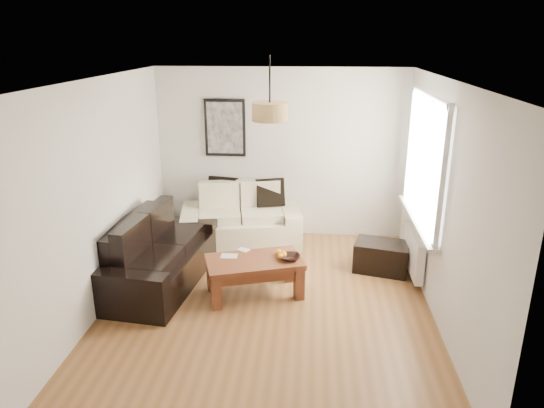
# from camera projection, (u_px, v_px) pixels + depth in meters

# --- Properties ---
(floor) EXTENTS (4.50, 4.50, 0.00)m
(floor) POSITION_uv_depth(u_px,v_px,m) (268.00, 303.00, 5.90)
(floor) COLOR brown
(floor) RESTS_ON ground
(ceiling) EXTENTS (3.80, 4.50, 0.00)m
(ceiling) POSITION_uv_depth(u_px,v_px,m) (267.00, 80.00, 5.06)
(ceiling) COLOR white
(ceiling) RESTS_ON floor
(wall_back) EXTENTS (3.80, 0.04, 2.60)m
(wall_back) POSITION_uv_depth(u_px,v_px,m) (281.00, 154.00, 7.60)
(wall_back) COLOR silver
(wall_back) RESTS_ON floor
(wall_front) EXTENTS (3.80, 0.04, 2.60)m
(wall_front) POSITION_uv_depth(u_px,v_px,m) (237.00, 304.00, 3.36)
(wall_front) COLOR silver
(wall_front) RESTS_ON floor
(wall_left) EXTENTS (0.04, 4.50, 2.60)m
(wall_left) POSITION_uv_depth(u_px,v_px,m) (101.00, 196.00, 5.63)
(wall_left) COLOR silver
(wall_left) RESTS_ON floor
(wall_right) EXTENTS (0.04, 4.50, 2.60)m
(wall_right) POSITION_uv_depth(u_px,v_px,m) (443.00, 205.00, 5.33)
(wall_right) COLOR silver
(wall_right) RESTS_ON floor
(window_bay) EXTENTS (0.14, 1.90, 1.60)m
(window_bay) POSITION_uv_depth(u_px,v_px,m) (426.00, 160.00, 5.99)
(window_bay) COLOR white
(window_bay) RESTS_ON wall_right
(radiator) EXTENTS (0.10, 0.90, 0.52)m
(radiator) POSITION_uv_depth(u_px,v_px,m) (414.00, 252.00, 6.39)
(radiator) COLOR white
(radiator) RESTS_ON wall_right
(poster) EXTENTS (0.62, 0.04, 0.87)m
(poster) POSITION_uv_depth(u_px,v_px,m) (225.00, 128.00, 7.51)
(poster) COLOR black
(poster) RESTS_ON wall_back
(pendant_shade) EXTENTS (0.40, 0.40, 0.20)m
(pendant_shade) POSITION_uv_depth(u_px,v_px,m) (270.00, 112.00, 5.46)
(pendant_shade) COLOR tan
(pendant_shade) RESTS_ON ceiling
(loveseat_cream) EXTENTS (1.91, 1.27, 0.87)m
(loveseat_cream) POSITION_uv_depth(u_px,v_px,m) (241.00, 216.00, 7.48)
(loveseat_cream) COLOR beige
(loveseat_cream) RESTS_ON floor
(sofa_leather) EXTENTS (1.18, 2.05, 0.84)m
(sofa_leather) POSITION_uv_depth(u_px,v_px,m) (159.00, 252.00, 6.28)
(sofa_leather) COLOR black
(sofa_leather) RESTS_ON floor
(coffee_table) EXTENTS (1.28, 0.94, 0.47)m
(coffee_table) POSITION_uv_depth(u_px,v_px,m) (254.00, 277.00, 6.04)
(coffee_table) COLOR brown
(coffee_table) RESTS_ON floor
(ottoman) EXTENTS (0.79, 0.61, 0.40)m
(ottoman) POSITION_uv_depth(u_px,v_px,m) (382.00, 257.00, 6.67)
(ottoman) COLOR black
(ottoman) RESTS_ON floor
(cushion_left) EXTENTS (0.46, 0.22, 0.44)m
(cushion_left) POSITION_uv_depth(u_px,v_px,m) (223.00, 191.00, 7.60)
(cushion_left) COLOR black
(cushion_left) RESTS_ON loveseat_cream
(cushion_right) EXTENTS (0.45, 0.25, 0.43)m
(cushion_right) POSITION_uv_depth(u_px,v_px,m) (270.00, 192.00, 7.55)
(cushion_right) COLOR black
(cushion_right) RESTS_ON loveseat_cream
(fruit_bowl) EXTENTS (0.27, 0.27, 0.06)m
(fruit_bowl) POSITION_uv_depth(u_px,v_px,m) (290.00, 257.00, 5.96)
(fruit_bowl) COLOR black
(fruit_bowl) RESTS_ON coffee_table
(orange_a) EXTENTS (0.08, 0.08, 0.07)m
(orange_a) POSITION_uv_depth(u_px,v_px,m) (280.00, 256.00, 5.97)
(orange_a) COLOR orange
(orange_a) RESTS_ON fruit_bowl
(orange_b) EXTENTS (0.10, 0.10, 0.08)m
(orange_b) POSITION_uv_depth(u_px,v_px,m) (283.00, 254.00, 6.02)
(orange_b) COLOR orange
(orange_b) RESTS_ON fruit_bowl
(orange_c) EXTENTS (0.11, 0.11, 0.09)m
(orange_c) POSITION_uv_depth(u_px,v_px,m) (279.00, 253.00, 6.06)
(orange_c) COLOR orange
(orange_c) RESTS_ON fruit_bowl
(papers) EXTENTS (0.20, 0.14, 0.01)m
(papers) POSITION_uv_depth(u_px,v_px,m) (229.00, 256.00, 6.06)
(papers) COLOR silver
(papers) RESTS_ON coffee_table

